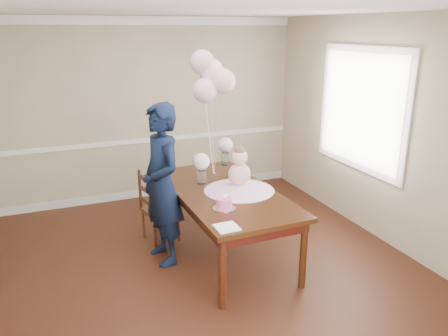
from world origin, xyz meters
TOP-DOWN VIEW (x-y plane):
  - floor at (0.00, 0.00)m, footprint 4.50×5.00m
  - ceiling at (0.00, 0.00)m, footprint 4.50×5.00m
  - wall_back at (0.00, 2.50)m, footprint 4.50×0.02m
  - wall_front at (0.00, -2.50)m, footprint 4.50×0.02m
  - wall_right at (2.25, 0.00)m, footprint 0.02×5.00m
  - chair_rail_trim at (0.00, 2.49)m, footprint 4.50×0.02m
  - crown_molding at (0.00, 2.49)m, footprint 4.50×0.02m
  - baseboard_trim at (0.00, 2.49)m, footprint 4.50×0.02m
  - window_frame at (2.23, 0.50)m, footprint 0.02×1.66m
  - window_blinds at (2.21, 0.50)m, footprint 0.01×1.50m
  - dining_table_top at (0.29, 0.33)m, footprint 1.10×2.12m
  - table_apron at (0.29, 0.33)m, footprint 0.99×2.01m
  - table_leg_fl at (-0.12, -0.64)m, footprint 0.08×0.08m
  - table_leg_fr at (0.76, -0.62)m, footprint 0.08×0.08m
  - table_leg_bl at (-0.17, 1.29)m, footprint 0.08×0.08m
  - table_leg_br at (0.71, 1.31)m, footprint 0.08×0.08m
  - baby_skirt at (0.45, 0.29)m, footprint 0.82×0.82m
  - baby_torso at (0.45, 0.29)m, footprint 0.25×0.25m
  - baby_head at (0.45, 0.29)m, footprint 0.18×0.18m
  - baby_hair at (0.45, 0.29)m, footprint 0.13×0.13m
  - cake_platter at (0.10, -0.14)m, footprint 0.24×0.24m
  - birthday_cake at (0.10, -0.14)m, footprint 0.16×0.16m
  - cake_flower_a at (0.10, -0.14)m, footprint 0.03×0.03m
  - cake_flower_b at (0.13, -0.12)m, footprint 0.03×0.03m
  - rose_vase_near at (0.13, 0.64)m, footprint 0.11×0.11m
  - roses_near at (0.13, 0.64)m, footprint 0.20×0.20m
  - rose_vase_far at (0.67, 1.23)m, footprint 0.11×0.11m
  - roses_far at (0.67, 1.23)m, footprint 0.20×0.20m
  - napkin at (-0.05, -0.56)m, footprint 0.21×0.21m
  - balloon_weight at (0.38, 0.91)m, footprint 0.04×0.04m
  - balloon_a at (0.28, 0.91)m, footprint 0.29×0.29m
  - balloon_b at (0.49, 0.86)m, footprint 0.29×0.29m
  - balloon_c at (0.40, 1.02)m, footprint 0.29×0.29m
  - balloon_d at (0.30, 1.04)m, footprint 0.29×0.29m
  - balloon_ribbon_a at (0.33, 0.91)m, footprint 0.10×0.01m
  - balloon_ribbon_b at (0.44, 0.89)m, footprint 0.11×0.05m
  - balloon_ribbon_c at (0.39, 0.97)m, footprint 0.02×0.10m
  - balloon_ribbon_d at (0.34, 0.97)m, footprint 0.09×0.11m
  - dining_chair_seat at (-0.31, 0.96)m, footprint 0.47×0.47m
  - chair_leg_fl at (-0.43, 0.77)m, footprint 0.04×0.04m
  - chair_leg_fr at (-0.11, 0.84)m, footprint 0.04×0.04m
  - chair_leg_bl at (-0.50, 1.08)m, footprint 0.04×0.04m
  - chair_leg_br at (-0.19, 1.15)m, footprint 0.04×0.04m
  - chair_back_post_l at (-0.44, 0.76)m, footprint 0.04×0.04m
  - chair_back_post_r at (-0.52, 1.07)m, footprint 0.04×0.04m
  - chair_slat_low at (-0.48, 0.92)m, footprint 0.11×0.35m
  - chair_slat_mid at (-0.48, 0.92)m, footprint 0.11×0.35m
  - chair_slat_top at (-0.48, 0.92)m, footprint 0.11×0.35m
  - woman at (-0.39, 0.47)m, footprint 0.53×0.71m

SIDE VIEW (x-z plane):
  - floor at x=0.00m, z-range 0.00..0.00m
  - baseboard_trim at x=0.00m, z-range 0.00..0.12m
  - chair_leg_fl at x=-0.43m, z-range 0.00..0.38m
  - chair_leg_fr at x=-0.11m, z-range 0.00..0.38m
  - chair_leg_bl at x=-0.50m, z-range 0.00..0.38m
  - chair_leg_br at x=-0.19m, z-range 0.00..0.38m
  - table_leg_fl at x=-0.12m, z-range 0.00..0.73m
  - table_leg_fr at x=0.76m, z-range 0.00..0.73m
  - table_leg_bl at x=-0.17m, z-range 0.00..0.73m
  - table_leg_br at x=0.71m, z-range 0.00..0.73m
  - dining_chair_seat at x=-0.31m, z-range 0.38..0.42m
  - chair_slat_low at x=-0.48m, z-range 0.53..0.57m
  - chair_back_post_l at x=-0.44m, z-range 0.41..0.91m
  - chair_back_post_r at x=-0.52m, z-range 0.41..0.91m
  - table_apron at x=0.29m, z-range 0.63..0.73m
  - chair_slat_mid at x=-0.48m, z-range 0.67..0.71m
  - dining_table_top at x=0.29m, z-range 0.73..0.79m
  - cake_platter at x=0.10m, z-range 0.79..0.79m
  - napkin at x=-0.05m, z-range 0.79..0.80m
  - balloon_weight at x=0.38m, z-range 0.79..0.81m
  - chair_slat_top at x=-0.48m, z-range 0.81..0.86m
  - baby_skirt at x=0.45m, z-range 0.79..0.89m
  - birthday_cake at x=0.10m, z-range 0.79..0.90m
  - rose_vase_near at x=0.13m, z-range 0.79..0.95m
  - rose_vase_far at x=0.67m, z-range 0.79..0.95m
  - woman at x=-0.39m, z-range 0.00..1.80m
  - chair_rail_trim at x=0.00m, z-range 0.86..0.94m
  - cake_flower_a at x=0.10m, z-range 0.90..0.93m
  - cake_flower_b at x=0.13m, z-range 0.90..0.93m
  - baby_torso at x=0.45m, z-range 0.85..1.10m
  - roses_near at x=0.13m, z-range 0.96..1.16m
  - roses_far at x=0.67m, z-range 0.96..1.16m
  - baby_head at x=0.45m, z-range 1.08..1.26m
  - baby_hair at x=0.45m, z-range 1.17..1.30m
  - balloon_ribbon_a at x=0.33m, z-range 0.80..1.67m
  - balloon_ribbon_b at x=0.44m, z-range 0.80..1.78m
  - balloon_ribbon_c at x=0.39m, z-range 0.80..1.88m
  - wall_back at x=0.00m, z-range 0.00..2.70m
  - wall_front at x=0.00m, z-range 0.00..2.70m
  - wall_right at x=2.25m, z-range 0.00..2.70m
  - balloon_ribbon_d at x=0.34m, z-range 0.80..1.99m
  - window_frame at x=2.23m, z-range 0.77..2.33m
  - window_blinds at x=2.21m, z-range 0.85..2.25m
  - balloon_a at x=0.28m, z-range 1.69..1.98m
  - balloon_b at x=0.49m, z-range 1.79..2.08m
  - balloon_c at x=0.40m, z-range 1.90..2.19m
  - balloon_d at x=0.30m, z-range 2.00..2.29m
  - crown_molding at x=0.00m, z-range 2.57..2.69m
  - ceiling at x=0.00m, z-range 2.69..2.71m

